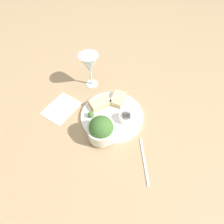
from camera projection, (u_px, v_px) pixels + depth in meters
name	position (u px, v px, depth m)	size (l,w,h in m)	color
ground_plane	(112.00, 116.00, 0.80)	(4.00, 4.00, 0.00)	tan
dinner_plate	(112.00, 116.00, 0.80)	(0.28, 0.28, 0.01)	white
salad_bowl	(101.00, 129.00, 0.69)	(0.11, 0.11, 0.11)	silver
sauce_ramekin	(126.00, 117.00, 0.76)	(0.06, 0.06, 0.03)	white
cheese_toast_near	(100.00, 103.00, 0.81)	(0.12, 0.11, 0.03)	tan
cheese_toast_far	(118.00, 99.00, 0.83)	(0.09, 0.06, 0.03)	tan
wine_glass	(90.00, 65.00, 0.83)	(0.09, 0.09, 0.18)	silver
garnish	(91.00, 115.00, 0.77)	(0.03, 0.03, 0.03)	#477533
napkin	(61.00, 108.00, 0.83)	(0.17, 0.14, 0.01)	white
fork	(144.00, 161.00, 0.67)	(0.17, 0.10, 0.01)	silver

